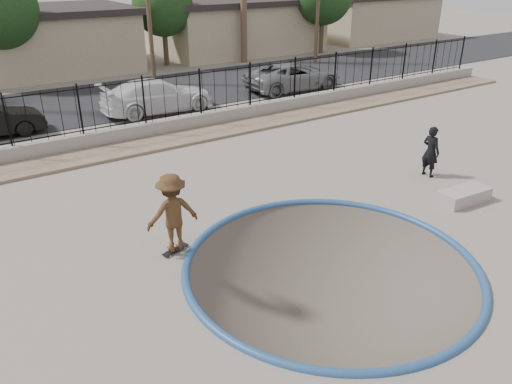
{
  "coord_description": "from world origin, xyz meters",
  "views": [
    {
      "loc": [
        -6.94,
        -8.34,
        6.57
      ],
      "look_at": [
        -0.15,
        2.0,
        0.79
      ],
      "focal_mm": 35.0,
      "sensor_mm": 36.0,
      "label": 1
    }
  ],
  "objects_px": {
    "videographer": "(431,151)",
    "concrete_ledge": "(464,196)",
    "skateboard": "(175,250)",
    "skater": "(173,216)",
    "car_d": "(294,76)",
    "car_c": "(158,96)"
  },
  "relations": [
    {
      "from": "skater",
      "to": "concrete_ledge",
      "type": "height_order",
      "value": "skater"
    },
    {
      "from": "car_c",
      "to": "car_d",
      "type": "height_order",
      "value": "car_c"
    },
    {
      "from": "skater",
      "to": "videographer",
      "type": "relative_size",
      "value": 1.15
    },
    {
      "from": "skateboard",
      "to": "concrete_ledge",
      "type": "relative_size",
      "value": 0.48
    },
    {
      "from": "skater",
      "to": "car_d",
      "type": "height_order",
      "value": "skater"
    },
    {
      "from": "videographer",
      "to": "car_c",
      "type": "bearing_deg",
      "value": 17.29
    },
    {
      "from": "skater",
      "to": "car_d",
      "type": "bearing_deg",
      "value": -132.09
    },
    {
      "from": "videographer",
      "to": "concrete_ledge",
      "type": "bearing_deg",
      "value": 156.61
    },
    {
      "from": "car_c",
      "to": "skateboard",
      "type": "bearing_deg",
      "value": 159.54
    },
    {
      "from": "concrete_ledge",
      "to": "car_d",
      "type": "relative_size",
      "value": 0.3
    },
    {
      "from": "skater",
      "to": "skateboard",
      "type": "relative_size",
      "value": 2.56
    },
    {
      "from": "skater",
      "to": "videographer",
      "type": "height_order",
      "value": "skater"
    },
    {
      "from": "skater",
      "to": "car_c",
      "type": "xyz_separation_m",
      "value": [
        4.65,
        11.8,
        -0.19
      ]
    },
    {
      "from": "car_c",
      "to": "car_d",
      "type": "xyz_separation_m",
      "value": [
        7.96,
        0.0,
        -0.01
      ]
    },
    {
      "from": "skater",
      "to": "car_c",
      "type": "height_order",
      "value": "skater"
    },
    {
      "from": "skateboard",
      "to": "car_d",
      "type": "distance_m",
      "value": 17.29
    },
    {
      "from": "skater",
      "to": "concrete_ledge",
      "type": "xyz_separation_m",
      "value": [
        8.39,
        -2.16,
        -0.79
      ]
    },
    {
      "from": "videographer",
      "to": "car_c",
      "type": "relative_size",
      "value": 0.32
    },
    {
      "from": "car_d",
      "to": "skateboard",
      "type": "bearing_deg",
      "value": 135.19
    },
    {
      "from": "skateboard",
      "to": "concrete_ledge",
      "type": "xyz_separation_m",
      "value": [
        8.39,
        -2.16,
        0.15
      ]
    },
    {
      "from": "skateboard",
      "to": "car_c",
      "type": "xyz_separation_m",
      "value": [
        4.65,
        11.8,
        0.75
      ]
    },
    {
      "from": "skater",
      "to": "skateboard",
      "type": "bearing_deg",
      "value": -85.19
    }
  ]
}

